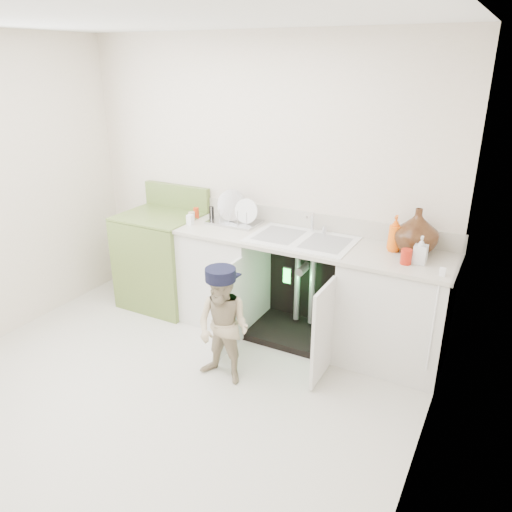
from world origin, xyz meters
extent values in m
plane|color=#BCB4A5|center=(0.00, 0.00, 0.00)|extent=(3.50, 3.50, 0.00)
cube|color=silver|center=(0.00, 1.50, 1.25)|extent=(3.50, 2.50, 0.02)
cube|color=silver|center=(1.75, 0.00, 1.25)|extent=(2.50, 3.00, 0.02)
plane|color=white|center=(0.00, 0.00, 2.50)|extent=(3.50, 3.50, 0.00)
cube|color=silver|center=(-0.25, 1.20, 0.43)|extent=(0.80, 0.60, 0.86)
cube|color=silver|center=(1.35, 1.20, 0.43)|extent=(0.80, 0.60, 0.86)
cube|color=black|center=(0.55, 1.47, 0.43)|extent=(0.80, 0.06, 0.86)
cube|color=black|center=(0.55, 1.20, 0.03)|extent=(0.80, 0.60, 0.06)
cylinder|color=gray|center=(0.48, 1.30, 0.45)|extent=(0.05, 0.05, 0.70)
cylinder|color=gray|center=(0.62, 1.30, 0.45)|extent=(0.05, 0.05, 0.70)
cylinder|color=gray|center=(0.55, 1.25, 0.62)|extent=(0.07, 0.18, 0.07)
cube|color=silver|center=(0.15, 0.70, 0.40)|extent=(0.03, 0.40, 0.76)
cube|color=silver|center=(0.95, 0.70, 0.40)|extent=(0.02, 0.40, 0.76)
cube|color=beige|center=(0.55, 1.20, 0.89)|extent=(2.44, 0.64, 0.03)
cube|color=beige|center=(0.55, 1.49, 0.98)|extent=(2.44, 0.02, 0.15)
cube|color=white|center=(0.55, 1.20, 0.90)|extent=(0.85, 0.55, 0.02)
cube|color=gray|center=(0.34, 1.20, 0.91)|extent=(0.34, 0.40, 0.01)
cube|color=gray|center=(0.76, 1.20, 0.91)|extent=(0.34, 0.40, 0.01)
cylinder|color=silver|center=(0.55, 1.42, 0.99)|extent=(0.03, 0.03, 0.17)
cylinder|color=silver|center=(0.55, 1.36, 1.06)|extent=(0.02, 0.14, 0.02)
cylinder|color=silver|center=(0.66, 1.42, 0.94)|extent=(0.04, 0.04, 0.06)
cylinder|color=white|center=(1.68, 0.89, 0.55)|extent=(0.01, 0.01, 0.70)
cube|color=white|center=(1.68, 0.98, 0.93)|extent=(0.04, 0.02, 0.06)
cube|color=silver|center=(-0.16, 1.32, 0.91)|extent=(0.45, 0.30, 0.02)
cylinder|color=silver|center=(-0.20, 1.34, 0.99)|extent=(0.28, 0.10, 0.27)
cylinder|color=white|center=(-0.04, 1.32, 0.98)|extent=(0.22, 0.06, 0.22)
cylinder|color=silver|center=(-0.34, 1.22, 0.99)|extent=(0.01, 0.01, 0.13)
cylinder|color=silver|center=(-0.25, 1.22, 0.99)|extent=(0.01, 0.01, 0.13)
cylinder|color=silver|center=(-0.16, 1.22, 0.99)|extent=(0.01, 0.01, 0.13)
cylinder|color=silver|center=(-0.07, 1.22, 0.99)|extent=(0.01, 0.01, 0.13)
cylinder|color=silver|center=(0.02, 1.22, 0.99)|extent=(0.01, 0.01, 0.13)
imported|color=#4A1F15|center=(1.42, 1.34, 1.07)|extent=(0.33, 0.33, 0.35)
imported|color=#FC640D|center=(1.27, 1.30, 1.04)|extent=(0.11, 0.11, 0.28)
imported|color=silver|center=(1.50, 1.14, 1.00)|extent=(0.09, 0.09, 0.20)
cylinder|color=red|center=(1.41, 1.08, 0.96)|extent=(0.08, 0.08, 0.11)
cylinder|color=red|center=(-0.54, 1.28, 0.95)|extent=(0.05, 0.05, 0.10)
cylinder|color=#C3AE8F|center=(-0.54, 1.20, 0.94)|extent=(0.06, 0.06, 0.08)
cylinder|color=black|center=(-0.40, 1.32, 0.96)|extent=(0.04, 0.04, 0.12)
cube|color=white|center=(-0.49, 1.10, 0.95)|extent=(0.05, 0.05, 0.09)
cube|color=olive|center=(-0.89, 1.18, 0.44)|extent=(0.73, 0.65, 0.89)
cube|color=olive|center=(-0.89, 1.18, 0.90)|extent=(0.73, 0.65, 0.02)
cube|color=olive|center=(-0.89, 1.46, 1.02)|extent=(0.73, 0.06, 0.23)
cylinder|color=black|center=(-1.07, 1.02, 0.90)|extent=(0.16, 0.16, 0.02)
cylinder|color=silver|center=(-1.07, 1.02, 0.91)|extent=(0.19, 0.19, 0.01)
cylinder|color=black|center=(-1.07, 1.33, 0.90)|extent=(0.16, 0.16, 0.02)
cylinder|color=silver|center=(-1.07, 1.33, 0.91)|extent=(0.19, 0.19, 0.01)
cylinder|color=black|center=(-0.71, 1.02, 0.90)|extent=(0.16, 0.16, 0.02)
cylinder|color=silver|center=(-0.71, 1.02, 0.91)|extent=(0.19, 0.19, 0.01)
cylinder|color=black|center=(-0.71, 1.33, 0.90)|extent=(0.16, 0.16, 0.02)
cylinder|color=silver|center=(-0.71, 1.33, 0.91)|extent=(0.19, 0.19, 0.01)
imported|color=tan|center=(0.31, 0.35, 0.44)|extent=(0.45, 0.36, 0.89)
cylinder|color=black|center=(0.31, 0.35, 0.86)|extent=(0.23, 0.23, 0.09)
cube|color=black|center=(0.31, 0.45, 0.82)|extent=(0.17, 0.10, 0.01)
cube|color=black|center=(0.58, 0.86, 0.72)|extent=(0.07, 0.01, 0.14)
cube|color=#26F23F|center=(0.58, 0.85, 0.72)|extent=(0.06, 0.00, 0.12)
camera|label=1|loc=(2.02, -2.36, 2.29)|focal=35.00mm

